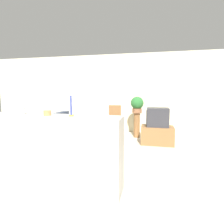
# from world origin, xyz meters

# --- Properties ---
(ground_plane) EXTENTS (14.00, 14.00, 0.00)m
(ground_plane) POSITION_xyz_m (0.00, 0.00, 0.00)
(ground_plane) COLOR beige
(wall_back) EXTENTS (9.00, 0.06, 2.70)m
(wall_back) POSITION_xyz_m (0.00, 3.43, 1.35)
(wall_back) COLOR beige
(wall_back) RESTS_ON ground_plane
(couch) EXTENTS (0.84, 1.64, 0.81)m
(couch) POSITION_xyz_m (-0.79, 1.56, 0.29)
(couch) COLOR #384256
(couch) RESTS_ON ground_plane
(tv_stand) EXTENTS (0.85, 0.53, 0.48)m
(tv_stand) POSITION_xyz_m (1.74, 2.12, 0.24)
(tv_stand) COLOR olive
(tv_stand) RESTS_ON ground_plane
(television) EXTENTS (0.58, 0.42, 0.50)m
(television) POSITION_xyz_m (1.73, 2.12, 0.73)
(television) COLOR #333338
(television) RESTS_ON tv_stand
(wooden_chair) EXTENTS (0.44, 0.44, 0.98)m
(wooden_chair) POSITION_xyz_m (0.42, 2.70, 0.53)
(wooden_chair) COLOR olive
(wooden_chair) RESTS_ON ground_plane
(plant_stand) EXTENTS (0.19, 0.19, 0.76)m
(plant_stand) POSITION_xyz_m (1.14, 2.71, 0.38)
(plant_stand) COLOR olive
(plant_stand) RESTS_ON ground_plane
(potted_plant) EXTENTS (0.39, 0.39, 0.50)m
(potted_plant) POSITION_xyz_m (1.14, 2.71, 1.03)
(potted_plant) COLOR #8E5B3D
(potted_plant) RESTS_ON plant_stand
(foreground_counter) EXTENTS (2.34, 0.44, 1.08)m
(foreground_counter) POSITION_xyz_m (0.00, -0.46, 0.54)
(foreground_counter) COLOR beige
(foreground_counter) RESTS_ON ground_plane
(decorative_bowl) EXTENTS (0.24, 0.24, 0.16)m
(decorative_bowl) POSITION_xyz_m (-0.42, -0.46, 1.13)
(decorative_bowl) COLOR silver
(decorative_bowl) RESTS_ON foreground_counter
(candle_jar) EXTENTS (0.10, 0.10, 0.07)m
(candle_jar) POSITION_xyz_m (0.10, -0.46, 1.11)
(candle_jar) COLOR #C6844C
(candle_jar) RESTS_ON foreground_counter
(candlestick) EXTENTS (0.07, 0.07, 0.29)m
(candlestick) POSITION_xyz_m (0.46, -0.46, 1.17)
(candlestick) COLOR #B7933D
(candlestick) RESTS_ON foreground_counter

